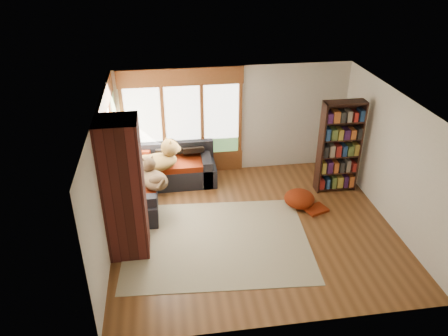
{
  "coord_description": "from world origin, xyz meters",
  "views": [
    {
      "loc": [
        -1.61,
        -6.97,
        5.22
      ],
      "look_at": [
        -0.48,
        0.81,
        0.95
      ],
      "focal_mm": 35.0,
      "sensor_mm": 36.0,
      "label": 1
    }
  ],
  "objects_px": {
    "dog_tan": "(159,159)",
    "dog_brindle": "(153,177)",
    "pouf": "(299,198)",
    "bookshelf": "(339,147)",
    "brick_chimney": "(124,190)",
    "sectional_sofa": "(154,179)",
    "area_rug": "(217,241)"
  },
  "relations": [
    {
      "from": "pouf",
      "to": "area_rug",
      "type": "bearing_deg",
      "value": -153.03
    },
    {
      "from": "pouf",
      "to": "dog_tan",
      "type": "bearing_deg",
      "value": 160.71
    },
    {
      "from": "dog_tan",
      "to": "dog_brindle",
      "type": "distance_m",
      "value": 0.69
    },
    {
      "from": "area_rug",
      "to": "bookshelf",
      "type": "relative_size",
      "value": 1.65
    },
    {
      "from": "sectional_sofa",
      "to": "dog_tan",
      "type": "bearing_deg",
      "value": -19.83
    },
    {
      "from": "dog_tan",
      "to": "sectional_sofa",
      "type": "bearing_deg",
      "value": 141.29
    },
    {
      "from": "dog_tan",
      "to": "dog_brindle",
      "type": "bearing_deg",
      "value": -124.21
    },
    {
      "from": "bookshelf",
      "to": "dog_tan",
      "type": "bearing_deg",
      "value": 173.43
    },
    {
      "from": "dog_tan",
      "to": "pouf",
      "type": "bearing_deg",
      "value": -41.15
    },
    {
      "from": "brick_chimney",
      "to": "area_rug",
      "type": "distance_m",
      "value": 2.07
    },
    {
      "from": "bookshelf",
      "to": "dog_brindle",
      "type": "height_order",
      "value": "bookshelf"
    },
    {
      "from": "area_rug",
      "to": "bookshelf",
      "type": "xyz_separation_m",
      "value": [
        2.92,
        1.54,
        1.05
      ]
    },
    {
      "from": "brick_chimney",
      "to": "pouf",
      "type": "height_order",
      "value": "brick_chimney"
    },
    {
      "from": "brick_chimney",
      "to": "pouf",
      "type": "xyz_separation_m",
      "value": [
        3.53,
        0.98,
        -1.11
      ]
    },
    {
      "from": "bookshelf",
      "to": "dog_brindle",
      "type": "distance_m",
      "value": 4.1
    },
    {
      "from": "area_rug",
      "to": "dog_tan",
      "type": "xyz_separation_m",
      "value": [
        -1.01,
        2.0,
        0.82
      ]
    },
    {
      "from": "sectional_sofa",
      "to": "brick_chimney",
      "type": "bearing_deg",
      "value": -105.28
    },
    {
      "from": "dog_tan",
      "to": "dog_brindle",
      "type": "xyz_separation_m",
      "value": [
        -0.15,
        -0.67,
        -0.05
      ]
    },
    {
      "from": "bookshelf",
      "to": "dog_tan",
      "type": "height_order",
      "value": "bookshelf"
    },
    {
      "from": "pouf",
      "to": "dog_tan",
      "type": "relative_size",
      "value": 0.56
    },
    {
      "from": "bookshelf",
      "to": "pouf",
      "type": "bearing_deg",
      "value": -150.52
    },
    {
      "from": "sectional_sofa",
      "to": "pouf",
      "type": "distance_m",
      "value": 3.27
    },
    {
      "from": "brick_chimney",
      "to": "dog_tan",
      "type": "bearing_deg",
      "value": 73.17
    },
    {
      "from": "bookshelf",
      "to": "pouf",
      "type": "relative_size",
      "value": 3.23
    },
    {
      "from": "area_rug",
      "to": "dog_tan",
      "type": "height_order",
      "value": "dog_tan"
    },
    {
      "from": "brick_chimney",
      "to": "sectional_sofa",
      "type": "height_order",
      "value": "brick_chimney"
    },
    {
      "from": "area_rug",
      "to": "pouf",
      "type": "relative_size",
      "value": 5.32
    },
    {
      "from": "brick_chimney",
      "to": "dog_brindle",
      "type": "relative_size",
      "value": 2.71
    },
    {
      "from": "brick_chimney",
      "to": "bookshelf",
      "type": "relative_size",
      "value": 1.23
    },
    {
      "from": "bookshelf",
      "to": "dog_brindle",
      "type": "xyz_separation_m",
      "value": [
        -4.08,
        -0.22,
        -0.29
      ]
    },
    {
      "from": "bookshelf",
      "to": "brick_chimney",
      "type": "bearing_deg",
      "value": -161.19
    },
    {
      "from": "sectional_sofa",
      "to": "dog_tan",
      "type": "xyz_separation_m",
      "value": [
        0.16,
        -0.05,
        0.52
      ]
    }
  ]
}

